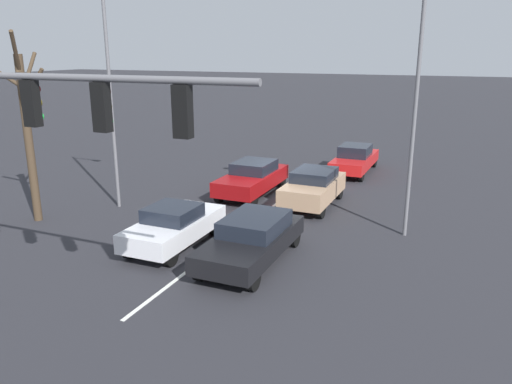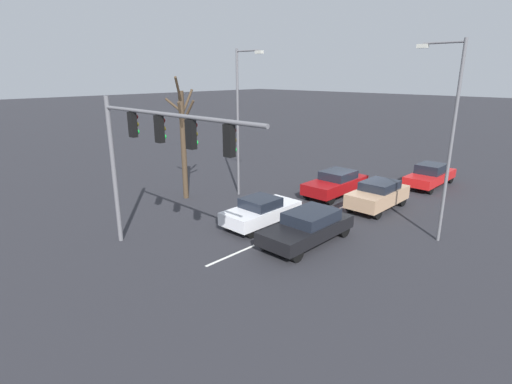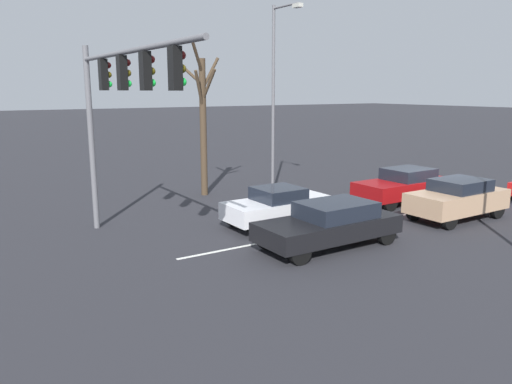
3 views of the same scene
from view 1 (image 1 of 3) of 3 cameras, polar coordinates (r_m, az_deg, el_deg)
ground_plane at (r=22.33m, az=3.16°, el=-0.74°), size 240.00×240.00×0.00m
lane_stripe_left_divider at (r=19.92m, az=0.45°, el=-2.78°), size 0.12×17.42×0.01m
car_white_midlane_front at (r=16.97m, az=-9.31°, el=-3.79°), size 1.77×4.13×1.42m
car_black_leftlane_front at (r=15.56m, az=-0.45°, el=-5.32°), size 1.91×4.68×1.42m
car_tan_leftlane_second at (r=21.20m, az=6.57°, el=0.58°), size 1.80×4.11×1.55m
car_maroon_midlane_second at (r=22.80m, az=-0.41°, el=1.66°), size 1.87×4.63×1.50m
car_red_leftlane_third at (r=27.39m, az=11.22°, el=3.74°), size 1.73×4.72×1.51m
traffic_signal_gantry at (r=11.93m, az=-25.95°, el=6.46°), size 8.92×0.37×6.33m
street_lamp_right_shoulder at (r=20.94m, az=-15.89°, el=11.22°), size 2.01×0.24×8.52m
street_lamp_left_shoulder at (r=17.68m, az=17.19°, el=10.37°), size 1.96×0.24×8.54m
bare_tree_near at (r=20.45m, az=-24.68°, el=6.69°), size 2.04×1.87×7.05m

